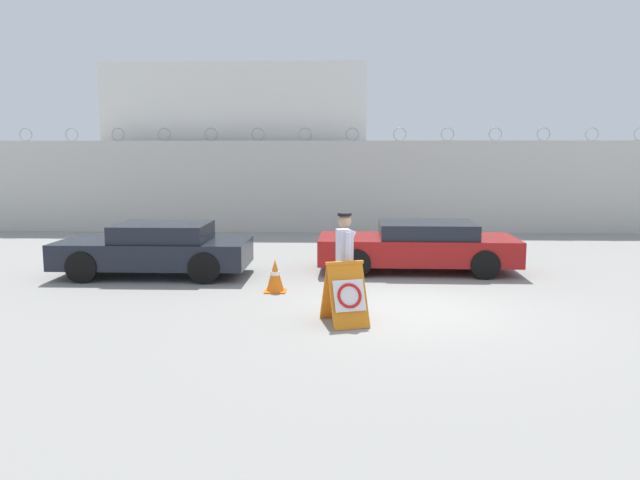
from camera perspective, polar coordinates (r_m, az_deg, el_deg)
ground_plane at (r=11.66m, az=8.22°, el=-6.33°), size 90.00×90.00×0.00m
perimeter_wall at (r=22.45m, az=5.09°, el=4.88°), size 36.00×0.30×3.73m
building_block at (r=26.63m, az=-6.82°, el=8.42°), size 9.84×6.47×6.14m
barricade_sign at (r=10.51m, az=2.35°, el=-4.88°), size 0.86×1.01×1.07m
security_guard at (r=10.94m, az=2.26°, el=-1.67°), size 0.37×0.69×1.83m
traffic_cone_near at (r=12.96m, az=-4.12°, el=-3.29°), size 0.44×0.44×0.68m
parked_car_front_coupe at (r=15.04m, az=-14.77°, el=-0.80°), size 4.42×1.94×1.23m
parked_car_rear_sedan at (r=15.31m, az=8.99°, el=-0.52°), size 4.77×2.11×1.20m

